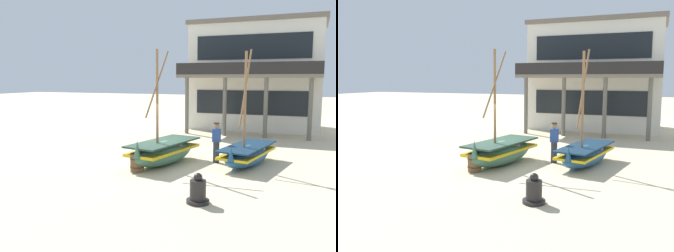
% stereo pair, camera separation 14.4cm
% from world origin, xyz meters
% --- Properties ---
extents(ground_plane, '(120.00, 120.00, 0.00)m').
position_xyz_m(ground_plane, '(0.00, 0.00, 0.00)').
color(ground_plane, beige).
extents(fishing_boat_near_left, '(1.91, 3.78, 4.62)m').
position_xyz_m(fishing_boat_near_left, '(3.55, 0.82, 0.47)').
color(fishing_boat_near_left, '#23517A').
rests_on(fishing_boat_near_left, ground).
extents(fishing_boat_centre_large, '(2.08, 3.87, 4.61)m').
position_xyz_m(fishing_boat_centre_large, '(0.35, -0.33, 0.54)').
color(fishing_boat_centre_large, '#427056').
rests_on(fishing_boat_centre_large, ground).
extents(fisherman_by_hull, '(0.41, 0.31, 1.68)m').
position_xyz_m(fisherman_by_hull, '(2.26, 0.78, 0.83)').
color(fisherman_by_hull, '#33333D').
rests_on(fisherman_by_hull, ground).
extents(capstan_winch, '(0.66, 0.66, 0.87)m').
position_xyz_m(capstan_winch, '(3.08, -4.28, 0.34)').
color(capstan_winch, black).
rests_on(capstan_winch, ground).
extents(wooden_barrel, '(0.56, 0.56, 0.70)m').
position_xyz_m(wooden_barrel, '(-0.10, -1.82, 0.35)').
color(wooden_barrel, brown).
rests_on(wooden_barrel, ground).
extents(harbor_building_main, '(8.86, 7.42, 7.34)m').
position_xyz_m(harbor_building_main, '(2.06, 12.39, 3.68)').
color(harbor_building_main, silver).
rests_on(harbor_building_main, ground).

